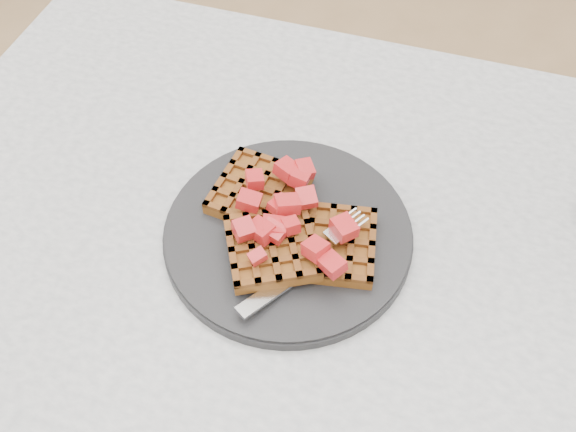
% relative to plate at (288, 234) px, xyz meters
% --- Properties ---
extents(table, '(1.20, 0.80, 0.75)m').
position_rel_plate_xyz_m(table, '(0.12, -0.02, -0.12)').
color(table, silver).
rests_on(table, ground).
extents(plate, '(0.28, 0.28, 0.02)m').
position_rel_plate_xyz_m(plate, '(0.00, 0.00, 0.00)').
color(plate, black).
rests_on(plate, table).
extents(waffles, '(0.20, 0.19, 0.03)m').
position_rel_plate_xyz_m(waffles, '(0.00, -0.00, 0.02)').
color(waffles, brown).
rests_on(waffles, plate).
extents(strawberry_pile, '(0.15, 0.15, 0.02)m').
position_rel_plate_xyz_m(strawberry_pile, '(0.00, -0.00, 0.05)').
color(strawberry_pile, '#A80005').
rests_on(strawberry_pile, waffles).
extents(fork, '(0.11, 0.17, 0.02)m').
position_rel_plate_xyz_m(fork, '(0.04, -0.04, 0.02)').
color(fork, silver).
rests_on(fork, plate).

